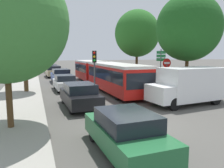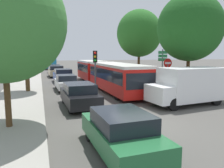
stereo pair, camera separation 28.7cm
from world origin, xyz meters
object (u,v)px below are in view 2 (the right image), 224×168
(traffic_light, at_px, (95,63))
(tree_left_near, at_px, (2,22))
(queued_car_black, at_px, (79,95))
(queued_car_white, at_px, (66,82))
(queued_car_green, at_px, (121,132))
(queued_car_blue, at_px, (63,76))
(queued_car_graphite, at_px, (55,69))
(direction_sign_post, at_px, (162,60))
(white_van, at_px, (189,85))
(articulated_bus, at_px, (105,73))
(tree_right_mid, at_px, (139,33))
(tree_left_mid, at_px, (25,34))
(tree_right_near, at_px, (191,29))
(no_entry_sign, at_px, (167,71))
(queued_car_tan, at_px, (56,71))
(city_bus_rear, at_px, (51,62))

(traffic_light, bearing_deg, tree_left_near, -20.13)
(queued_car_black, bearing_deg, queued_car_white, -1.20)
(queued_car_green, bearing_deg, queued_car_blue, -1.74)
(queued_car_white, xyz_separation_m, queued_car_blue, (0.30, 5.48, 0.08))
(queued_car_graphite, relative_size, direction_sign_post, 1.15)
(queued_car_graphite, bearing_deg, white_van, -167.72)
(articulated_bus, xyz_separation_m, tree_right_mid, (5.08, 3.11, 4.12))
(queued_car_green, distance_m, direction_sign_post, 14.96)
(direction_sign_post, bearing_deg, articulated_bus, -24.09)
(tree_left_mid, bearing_deg, direction_sign_post, -3.40)
(articulated_bus, distance_m, tree_right_near, 8.66)
(queued_car_white, bearing_deg, tree_left_near, 158.51)
(tree_left_mid, bearing_deg, queued_car_graphite, 79.89)
(articulated_bus, relative_size, tree_right_near, 2.08)
(traffic_light, height_order, no_entry_sign, traffic_light)
(queued_car_graphite, xyz_separation_m, tree_left_near, (-3.65, -27.74, 3.70))
(queued_car_black, xyz_separation_m, tree_left_near, (-3.49, -2.95, 3.69))
(direction_sign_post, height_order, tree_right_near, tree_right_near)
(articulated_bus, height_order, no_entry_sign, no_entry_sign)
(articulated_bus, xyz_separation_m, traffic_light, (-1.89, -3.87, 1.13))
(queued_car_black, bearing_deg, tree_left_mid, 25.27)
(queued_car_blue, xyz_separation_m, direction_sign_post, (8.65, -6.51, 1.81))
(traffic_light, xyz_separation_m, tree_left_near, (-5.38, -6.60, 1.92))
(white_van, distance_m, direction_sign_post, 7.49)
(queued_car_black, bearing_deg, tree_left_near, 128.72)
(queued_car_blue, xyz_separation_m, tree_right_mid, (8.60, -1.40, 4.73))
(queued_car_white, height_order, tree_right_mid, tree_right_mid)
(no_entry_sign, distance_m, tree_right_mid, 9.82)
(queued_car_tan, height_order, traffic_light, traffic_light)
(queued_car_tan, relative_size, traffic_light, 1.32)
(queued_car_graphite, relative_size, no_entry_sign, 1.46)
(city_bus_rear, relative_size, direction_sign_post, 3.14)
(queued_car_white, distance_m, direction_sign_post, 9.21)
(articulated_bus, bearing_deg, direction_sign_post, 68.11)
(traffic_light, height_order, tree_left_mid, tree_left_mid)
(queued_car_tan, bearing_deg, tree_right_mid, -132.70)
(direction_sign_post, distance_m, tree_left_near, 15.13)
(traffic_light, relative_size, tree_left_mid, 0.50)
(white_van, relative_size, no_entry_sign, 1.83)
(queued_car_black, distance_m, queued_car_blue, 12.03)
(direction_sign_post, bearing_deg, queued_car_black, 28.96)
(queued_car_tan, xyz_separation_m, queued_car_graphite, (0.20, 6.36, -0.06))
(queued_car_blue, xyz_separation_m, tree_right_near, (8.57, -10.52, 4.26))
(city_bus_rear, bearing_deg, queued_car_green, -176.13)
(white_van, xyz_separation_m, tree_right_mid, (2.25, 12.12, 4.25))
(queued_car_green, relative_size, queued_car_blue, 0.91)
(queued_car_black, distance_m, queued_car_white, 6.55)
(queued_car_white, height_order, queued_car_blue, queued_car_blue)
(city_bus_rear, relative_size, tree_right_mid, 1.38)
(tree_left_mid, bearing_deg, tree_right_mid, 20.10)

